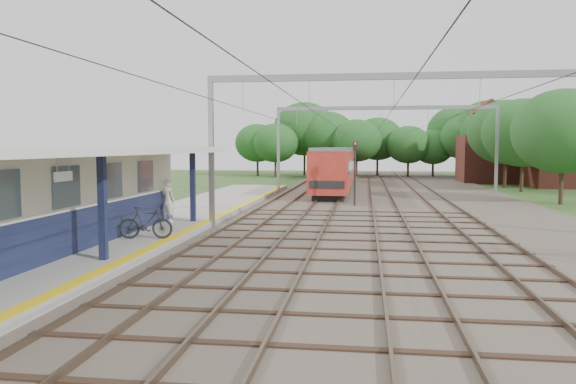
{
  "coord_description": "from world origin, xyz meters",
  "views": [
    {
      "loc": [
        2.01,
        -10.0,
        3.79
      ],
      "look_at": [
        -1.72,
        16.93,
        1.6
      ],
      "focal_mm": 35.0,
      "sensor_mm": 36.0,
      "label": 1
    }
  ],
  "objects_px": {
    "bicycle": "(146,223)",
    "train": "(339,165)",
    "signal_post": "(355,167)",
    "person": "(168,201)"
  },
  "relations": [
    {
      "from": "signal_post",
      "to": "bicycle",
      "type": "bearing_deg",
      "value": -112.61
    },
    {
      "from": "bicycle",
      "to": "signal_post",
      "type": "height_order",
      "value": "signal_post"
    },
    {
      "from": "bicycle",
      "to": "train",
      "type": "bearing_deg",
      "value": -18.43
    },
    {
      "from": "train",
      "to": "signal_post",
      "type": "distance_m",
      "value": 18.8
    },
    {
      "from": "person",
      "to": "bicycle",
      "type": "relative_size",
      "value": 0.99
    },
    {
      "from": "train",
      "to": "signal_post",
      "type": "xyz_separation_m",
      "value": [
        1.85,
        -18.7,
        0.49
      ]
    },
    {
      "from": "bicycle",
      "to": "train",
      "type": "relative_size",
      "value": 0.06
    },
    {
      "from": "person",
      "to": "train",
      "type": "relative_size",
      "value": 0.06
    },
    {
      "from": "train",
      "to": "signal_post",
      "type": "bearing_deg",
      "value": -84.35
    },
    {
      "from": "bicycle",
      "to": "train",
      "type": "distance_m",
      "value": 34.77
    }
  ]
}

